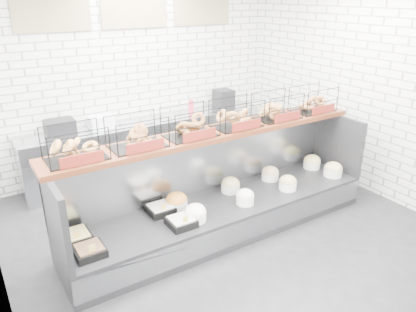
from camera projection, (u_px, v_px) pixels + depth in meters
ground at (237, 241)px, 4.93m from camera, size 5.50×5.50×0.00m
room_shell at (211, 63)px, 4.62m from camera, size 5.02×5.51×3.01m
display_case at (222, 205)px, 5.08m from camera, size 4.00×0.90×1.20m
bagel_shelf at (214, 121)px, 4.81m from camera, size 4.10×0.50×0.40m
prep_counter at (150, 145)px, 6.65m from camera, size 4.00×0.60×1.20m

